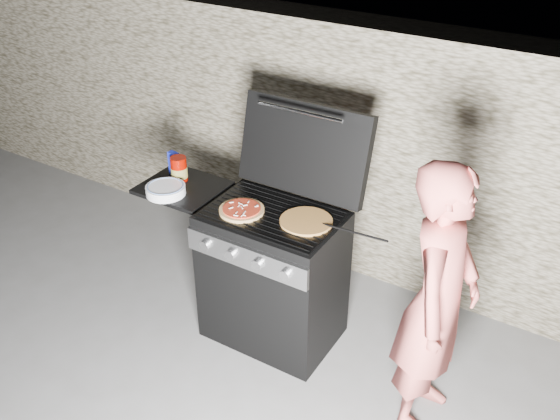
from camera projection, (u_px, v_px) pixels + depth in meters
The scene contains 10 objects.
ground at pixel (274, 331), 4.09m from camera, with size 50.00×50.00×0.00m, color slate.
stone_wall at pixel (351, 148), 4.39m from camera, with size 8.00×0.35×1.80m, color gray.
gas_grill at pixel (240, 264), 3.97m from camera, with size 1.34×0.79×0.91m, color black, non-canonical shape.
pizza_topped at pixel (242, 209), 3.63m from camera, with size 0.27×0.27×0.03m, color #E2954D, non-canonical shape.
pizza_plain at pixel (306, 221), 3.53m from camera, with size 0.30×0.30×0.02m, color #C98742.
sauce_jar at pixel (179, 169), 3.95m from camera, with size 0.10×0.10×0.16m, color #790800.
blue_carton at pixel (174, 163), 4.02m from camera, with size 0.07×0.04×0.15m, color #1623BA.
plate_stack at pixel (166, 190), 3.82m from camera, with size 0.24×0.24×0.06m, color white.
person at pixel (438, 303), 3.13m from camera, with size 0.57×0.38×1.57m, color #C65852.
tongs at pixel (351, 231), 3.37m from camera, with size 0.01×0.01×0.47m, color black.
Camera 1 is at (1.65, -2.61, 2.81)m, focal length 40.00 mm.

